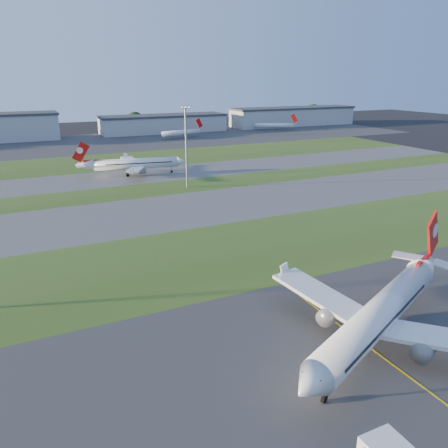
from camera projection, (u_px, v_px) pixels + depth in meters
ground at (431, 434)px, 43.96m from camera, size 700.00×700.00×0.00m
apron_near at (431, 434)px, 43.96m from camera, size 300.00×70.00×0.01m
grass_strip_a at (217, 255)px, 88.44m from camera, size 300.00×34.00×0.01m
taxiway_a at (166, 212)px, 116.66m from camera, size 300.00×32.00×0.01m
grass_strip_b at (141, 191)px, 138.05m from camera, size 300.00×18.00×0.01m
taxiway_b at (124, 177)px, 156.87m from camera, size 300.00×26.00×0.01m
grass_strip_c at (106, 162)px, 185.10m from camera, size 300.00×40.00×0.01m
apron_far at (84, 143)px, 236.42m from camera, size 400.00×80.00×0.01m
airliner_parked at (380, 315)px, 57.40m from camera, size 37.92×32.29×12.66m
airliner_taxiing at (135, 164)px, 159.42m from camera, size 36.86×31.02×11.57m
mini_jet_near at (182, 133)px, 255.76m from camera, size 28.21×9.15×9.48m
mini_jet_far at (275, 125)px, 294.25m from camera, size 26.26×14.66×9.48m
light_mast_centre at (186, 142)px, 137.72m from camera, size 3.20×0.70×25.80m
hangar_east at (164, 123)px, 282.70m from camera, size 81.60×23.00×11.20m
hangar_far_east at (293, 116)px, 323.13m from camera, size 96.90×23.00×13.20m
tree_mid_west at (38, 127)px, 261.48m from camera, size 9.90×9.90×10.80m
tree_mid_east at (135, 121)px, 288.18m from camera, size 11.55×11.55×12.60m
tree_east at (238, 118)px, 317.25m from camera, size 10.45×10.45×11.40m
tree_far_east at (313, 112)px, 348.78m from camera, size 12.65×12.65×13.80m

